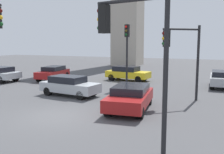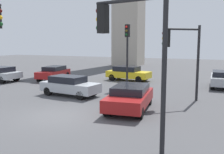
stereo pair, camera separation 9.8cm
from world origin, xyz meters
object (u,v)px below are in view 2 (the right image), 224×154
at_px(traffic_light_3, 132,40).
at_px(car_2, 130,97).
at_px(traffic_light_0, 182,48).
at_px(car_7, 223,79).
at_px(traffic_light_2, 127,44).
at_px(car_5, 70,85).
at_px(car_6, 54,73).
at_px(car_3, 128,73).

xyz_separation_m(traffic_light_3, car_2, (-1.72, 4.81, -3.03)).
bearing_deg(traffic_light_0, traffic_light_3, 44.51).
height_order(traffic_light_3, car_7, traffic_light_3).
xyz_separation_m(traffic_light_2, car_5, (-2.52, -4.64, -2.82)).
xyz_separation_m(car_5, car_7, (9.75, 7.62, 0.01)).
bearing_deg(car_7, car_2, 152.20).
bearing_deg(car_6, traffic_light_0, 63.81).
xyz_separation_m(car_5, car_6, (-5.42, 5.64, 0.01)).
relative_size(traffic_light_3, car_2, 1.20).
distance_m(traffic_light_0, car_2, 4.54).
bearing_deg(car_2, car_5, -116.82).
bearing_deg(car_7, traffic_light_2, 111.03).
bearing_deg(car_5, traffic_light_0, 15.09).
relative_size(car_5, car_7, 1.02).
bearing_deg(car_3, car_5, -93.61).
bearing_deg(traffic_light_3, car_5, -33.26).
relative_size(traffic_light_0, traffic_light_3, 0.87).
bearing_deg(car_5, traffic_light_3, -38.01).
bearing_deg(car_7, car_3, 85.14).
xyz_separation_m(traffic_light_0, traffic_light_2, (-4.78, 3.55, 0.23)).
bearing_deg(car_7, car_6, 96.08).
bearing_deg(traffic_light_2, car_6, -92.73).
distance_m(traffic_light_3, car_6, 17.57).
bearing_deg(traffic_light_2, car_2, 25.60).
distance_m(traffic_light_2, car_5, 5.99).
height_order(car_2, car_5, car_5).
xyz_separation_m(traffic_light_2, car_2, (2.52, -6.50, -2.83)).
bearing_deg(car_2, traffic_light_3, 13.13).
bearing_deg(car_6, car_3, 103.67).
height_order(traffic_light_0, traffic_light_2, traffic_light_2).
bearing_deg(car_6, car_2, 47.83).
relative_size(traffic_light_2, traffic_light_3, 0.94).
relative_size(traffic_light_3, car_3, 1.27).
bearing_deg(car_3, traffic_light_3, -64.04).
relative_size(traffic_light_2, car_6, 1.21).
bearing_deg(traffic_light_2, car_5, -24.10).
xyz_separation_m(car_3, car_5, (-1.37, -8.13, -0.01)).
relative_size(traffic_light_2, car_2, 1.13).
distance_m(traffic_light_3, car_2, 5.94).
height_order(car_2, car_6, car_6).
bearing_deg(car_5, car_7, 44.61).
relative_size(traffic_light_0, car_6, 1.12).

